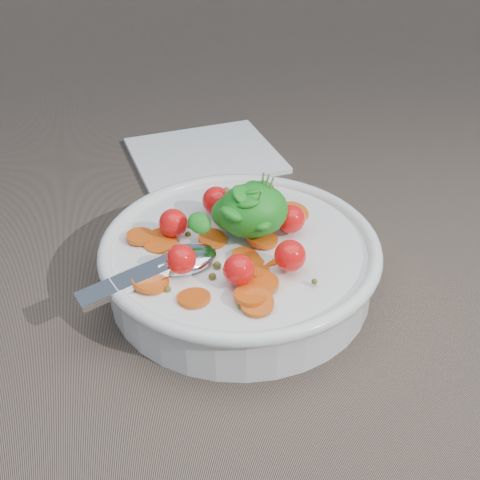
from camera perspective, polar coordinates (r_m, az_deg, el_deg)
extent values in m
plane|color=#726152|center=(0.54, 1.74, -4.37)|extent=(6.00, 6.00, 0.00)
cylinder|color=white|center=(0.52, 0.00, -2.48)|extent=(0.23, 0.23, 0.04)
torus|color=white|center=(0.51, 0.00, -0.53)|extent=(0.24, 0.24, 0.01)
cylinder|color=white|center=(0.54, 0.00, -4.12)|extent=(0.11, 0.11, 0.01)
cylinder|color=brown|center=(0.52, 0.00, -2.48)|extent=(0.21, 0.21, 0.03)
cylinder|color=#DB5712|center=(0.46, 1.88, -4.14)|extent=(0.04, 0.04, 0.01)
cylinder|color=#DB5712|center=(0.51, 2.12, 0.15)|extent=(0.03, 0.03, 0.01)
cylinder|color=#DB5712|center=(0.47, 1.91, -4.85)|extent=(0.03, 0.03, 0.01)
cylinder|color=#DB5712|center=(0.50, 0.83, -1.66)|extent=(0.04, 0.04, 0.01)
cylinder|color=#DB5712|center=(0.45, 1.02, -5.28)|extent=(0.04, 0.04, 0.01)
cylinder|color=#DB5712|center=(0.48, 1.56, -2.99)|extent=(0.02, 0.02, 0.01)
cylinder|color=#DB5712|center=(0.55, 5.14, 2.59)|extent=(0.03, 0.03, 0.01)
cylinder|color=#DB5712|center=(0.53, -1.82, 0.68)|extent=(0.03, 0.03, 0.01)
cylinder|color=#DB5712|center=(0.45, 1.63, -5.97)|extent=(0.04, 0.04, 0.01)
cylinder|color=#DB5712|center=(0.50, 2.42, -1.90)|extent=(0.04, 0.04, 0.01)
cylinder|color=#DB5712|center=(0.54, 5.16, 1.08)|extent=(0.03, 0.03, 0.02)
cylinder|color=#DB5712|center=(0.46, -4.40, -5.50)|extent=(0.03, 0.03, 0.01)
cylinder|color=#DB5712|center=(0.51, -2.63, 0.06)|extent=(0.03, 0.03, 0.01)
cylinder|color=#DB5712|center=(0.52, -7.53, -0.09)|extent=(0.03, 0.03, 0.01)
cylinder|color=#DB5712|center=(0.52, -9.45, 0.35)|extent=(0.03, 0.03, 0.01)
cylinder|color=#DB5712|center=(0.47, -8.52, -3.95)|extent=(0.04, 0.04, 0.01)
sphere|color=#524E1B|center=(0.48, -0.19, -3.33)|extent=(0.01, 0.01, 0.01)
sphere|color=#524E1B|center=(0.49, 5.42, -2.04)|extent=(0.00, 0.00, 0.00)
sphere|color=#524E1B|center=(0.50, 4.90, -1.30)|extent=(0.01, 0.01, 0.01)
sphere|color=#524E1B|center=(0.53, 1.44, 1.05)|extent=(0.01, 0.01, 0.01)
sphere|color=#524E1B|center=(0.55, 1.41, 2.64)|extent=(0.01, 0.01, 0.01)
sphere|color=#524E1B|center=(0.54, -5.06, 1.68)|extent=(0.01, 0.01, 0.01)
sphere|color=#524E1B|center=(0.54, -1.48, 2.57)|extent=(0.01, 0.01, 0.01)
sphere|color=#524E1B|center=(0.45, 0.07, -6.26)|extent=(0.01, 0.01, 0.01)
sphere|color=#524E1B|center=(0.58, -1.33, 4.68)|extent=(0.01, 0.01, 0.01)
sphere|color=#524E1B|center=(0.47, -2.63, -3.49)|extent=(0.01, 0.01, 0.01)
sphere|color=#524E1B|center=(0.49, -2.16, -2.41)|extent=(0.01, 0.01, 0.01)
sphere|color=#524E1B|center=(0.55, 0.72, 2.68)|extent=(0.00, 0.00, 0.00)
sphere|color=#524E1B|center=(0.57, -0.72, 3.71)|extent=(0.00, 0.00, 0.00)
sphere|color=#524E1B|center=(0.47, 7.06, -3.94)|extent=(0.00, 0.00, 0.00)
sphere|color=#524E1B|center=(0.54, -4.82, 1.30)|extent=(0.00, 0.00, 0.00)
sphere|color=#524E1B|center=(0.47, -6.90, -4.66)|extent=(0.01, 0.01, 0.01)
sphere|color=#524E1B|center=(0.53, -4.95, 0.55)|extent=(0.01, 0.01, 0.01)
sphere|color=#524E1B|center=(0.57, 3.33, 3.64)|extent=(0.00, 0.00, 0.00)
sphere|color=red|center=(0.52, 4.85, 2.00)|extent=(0.02, 0.02, 0.02)
sphere|color=red|center=(0.55, 2.17, 4.37)|extent=(0.02, 0.02, 0.02)
sphere|color=red|center=(0.54, -2.26, 3.76)|extent=(0.03, 0.03, 0.03)
sphere|color=red|center=(0.51, -6.35, 1.60)|extent=(0.02, 0.02, 0.02)
sphere|color=red|center=(0.47, -5.61, -1.83)|extent=(0.02, 0.02, 0.02)
sphere|color=red|center=(0.46, -0.13, -2.83)|extent=(0.02, 0.02, 0.02)
sphere|color=red|center=(0.47, 4.77, -1.50)|extent=(0.03, 0.03, 0.03)
ellipsoid|color=#208D1F|center=(0.51, 1.22, 2.83)|extent=(0.06, 0.05, 0.04)
ellipsoid|color=#208D1F|center=(0.51, -0.79, 2.55)|extent=(0.04, 0.04, 0.03)
ellipsoid|color=#208D1F|center=(0.50, 3.80, 3.23)|extent=(0.01, 0.02, 0.01)
ellipsoid|color=#208D1F|center=(0.51, 0.14, 2.88)|extent=(0.02, 0.02, 0.01)
ellipsoid|color=#208D1F|center=(0.54, 1.17, 5.04)|extent=(0.02, 0.02, 0.01)
ellipsoid|color=#208D1F|center=(0.51, 1.78, 4.80)|extent=(0.03, 0.02, 0.02)
ellipsoid|color=#208D1F|center=(0.54, -1.22, 3.68)|extent=(0.02, 0.02, 0.02)
ellipsoid|color=#208D1F|center=(0.48, -0.84, 2.48)|extent=(0.03, 0.03, 0.02)
ellipsoid|color=#208D1F|center=(0.51, 2.39, 3.33)|extent=(0.03, 0.03, 0.02)
ellipsoid|color=#208D1F|center=(0.50, 1.21, 3.60)|extent=(0.02, 0.02, 0.01)
ellipsoid|color=#208D1F|center=(0.49, 2.14, 1.53)|extent=(0.02, 0.02, 0.01)
ellipsoid|color=#208D1F|center=(0.51, 1.43, 4.68)|extent=(0.03, 0.02, 0.02)
ellipsoid|color=#208D1F|center=(0.49, -3.85, 1.61)|extent=(0.03, 0.03, 0.02)
ellipsoid|color=#208D1F|center=(0.49, 0.37, 4.22)|extent=(0.03, 0.03, 0.02)
ellipsoid|color=#208D1F|center=(0.50, 2.09, 3.70)|extent=(0.02, 0.02, 0.01)
ellipsoid|color=#208D1F|center=(0.50, 2.25, 3.58)|extent=(0.03, 0.03, 0.02)
ellipsoid|color=#208D1F|center=(0.50, 0.19, 3.25)|extent=(0.02, 0.02, 0.01)
ellipsoid|color=#208D1F|center=(0.49, 1.09, 4.44)|extent=(0.02, 0.02, 0.02)
ellipsoid|color=#208D1F|center=(0.50, 0.42, 3.00)|extent=(0.03, 0.02, 0.02)
ellipsoid|color=#208D1F|center=(0.49, 1.19, 2.38)|extent=(0.02, 0.02, 0.02)
ellipsoid|color=#208D1F|center=(0.50, 2.78, 3.65)|extent=(0.02, 0.02, 0.02)
ellipsoid|color=#208D1F|center=(0.49, 1.87, 3.71)|extent=(0.02, 0.02, 0.01)
ellipsoid|color=#208D1F|center=(0.49, 0.82, 3.54)|extent=(0.02, 0.02, 0.01)
cylinder|color=#4C8C33|center=(0.49, 1.49, 3.16)|extent=(0.01, 0.01, 0.04)
cylinder|color=#4C8C33|center=(0.50, 2.52, 3.91)|extent=(0.01, 0.01, 0.04)
cylinder|color=#4C8C33|center=(0.51, 1.97, 4.36)|extent=(0.01, 0.00, 0.04)
cylinder|color=#4C8C33|center=(0.50, 2.12, 4.14)|extent=(0.01, 0.01, 0.04)
ellipsoid|color=silver|center=(0.49, -5.07, -1.83)|extent=(0.06, 0.05, 0.02)
cube|color=silver|center=(0.48, -9.49, -3.45)|extent=(0.10, 0.05, 0.01)
cylinder|color=silver|center=(0.48, -6.81, -2.37)|extent=(0.02, 0.01, 0.01)
cube|color=white|center=(0.75, -3.38, 8.04)|extent=(0.19, 0.17, 0.01)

